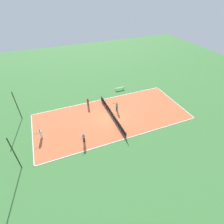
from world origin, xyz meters
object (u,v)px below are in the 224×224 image
Objects in this scene: player_far_green at (117,106)px; player_baseline_gray at (84,137)px; player_coach_red at (88,101)px; tennis_net at (112,114)px; bench at (120,88)px; player_near_white at (40,133)px; fence_post_back_left at (15,154)px; tennis_ball_right_alley at (131,128)px; tennis_ball_left_sideline at (134,114)px; fence_post_back_right at (17,106)px.

player_far_green is 8.28m from player_baseline_gray.
tennis_net is at bearing 6.97° from player_coach_red.
bench is at bearing -65.77° from player_far_green.
bench is at bearing -174.67° from player_near_white.
player_near_white is at bearing -31.54° from fence_post_back_left.
fence_post_back_left reaches higher than player_coach_red.
tennis_net is 14.14m from fence_post_back_left.
player_near_white is (-7.93, 15.18, 0.45)m from bench.
player_far_green is at bearing -47.47° from tennis_net.
fence_post_back_left is (-12.03, 17.70, 2.01)m from bench.
player_coach_red reaches higher than player_near_white.
tennis_ball_right_alley is at bearing -154.91° from tennis_net.
tennis_ball_left_sideline is at bearing -102.74° from tennis_net.
player_coach_red is at bearing 50.68° from tennis_ball_left_sideline.
player_near_white is (-0.68, 10.65, 0.33)m from tennis_net.
fence_post_back_right is at bearing 0.00° from fence_post_back_left.
tennis_net is 6.51m from player_baseline_gray.
tennis_net is 5.59× the size of bench.
tennis_ball_left_sideline is 17.36m from fence_post_back_left.
tennis_net is 1.84m from player_far_green.
fence_post_back_right is (4.78, 13.17, 1.89)m from tennis_net.
bench is 7.79m from player_coach_red.
tennis_net is 6.62× the size of player_far_green.
fence_post_back_right reaches higher than player_far_green.
player_coach_red is 0.97× the size of player_far_green.
player_baseline_gray is 0.31× the size of fence_post_back_left.
player_baseline_gray reaches higher than bench.
fence_post_back_right is (5.59, 16.74, 2.35)m from tennis_ball_left_sideline.
tennis_net is at bearing -109.97° from fence_post_back_right.
player_baseline_gray is at bearing -137.21° from fence_post_back_right.
bench is at bearing -15.04° from tennis_ball_right_alley.
bench is at bearing -32.00° from tennis_net.
tennis_net reaches higher than bench.
player_near_white is 0.97× the size of player_coach_red.
player_baseline_gray is at bearing 90.45° from tennis_ball_right_alley.
tennis_net is 2.13× the size of fence_post_back_right.
player_baseline_gray is 22.12× the size of tennis_ball_right_alley.
tennis_ball_right_alley is 0.01× the size of fence_post_back_left.
bench is at bearing -82.07° from fence_post_back_right.
fence_post_back_right reaches higher than player_coach_red.
fence_post_back_right is (0.49, 10.51, 1.54)m from player_coach_red.
fence_post_back_left and fence_post_back_right have the same top height.
tennis_ball_left_sideline is at bearing 83.21° from bench.
player_coach_red is at bearing -170.33° from player_near_white.
tennis_ball_left_sideline and tennis_ball_right_alley have the same top height.
tennis_ball_right_alley is (-10.75, 2.89, -0.34)m from bench.
tennis_ball_left_sideline is (-8.06, 0.96, -0.34)m from bench.
player_far_green is at bearing 27.50° from player_coach_red.
player_near_white is 21.47× the size of tennis_ball_right_alley.
bench is 1.26× the size of player_near_white.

